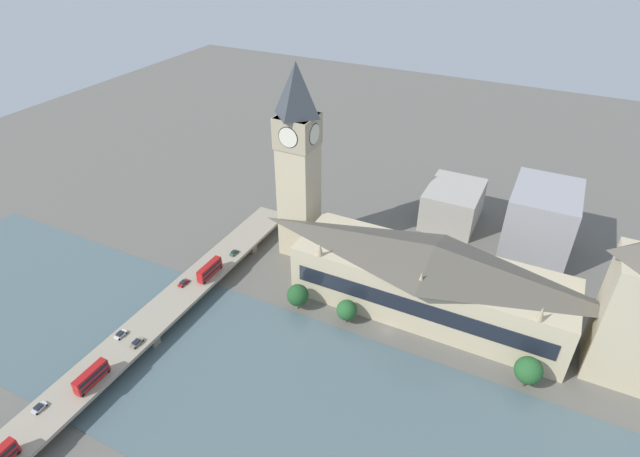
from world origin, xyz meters
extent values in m
plane|color=#605E56|center=(0.00, 0.00, 0.00)|extent=(600.00, 600.00, 0.00)
cube|color=#4C6066|center=(-39.33, 0.00, 0.15)|extent=(66.67, 360.00, 0.30)
cube|color=#C1B28E|center=(16.60, -8.00, 10.07)|extent=(27.19, 92.40, 20.14)
cube|color=black|center=(2.85, -8.00, 11.08)|extent=(0.40, 85.01, 6.04)
pyramid|color=#514C42|center=(16.60, -8.00, 23.69)|extent=(26.65, 90.55, 7.08)
cone|color=tan|center=(4.00, -43.11, 22.64)|extent=(2.20, 2.20, 5.00)
cone|color=tan|center=(4.00, -8.00, 22.64)|extent=(2.20, 2.20, 5.00)
cone|color=tan|center=(4.00, 27.11, 22.64)|extent=(2.20, 2.20, 5.00)
cube|color=#C1B28E|center=(28.91, 48.60, 28.81)|extent=(12.80, 12.80, 57.62)
cube|color=tan|center=(28.91, 48.60, 51.86)|extent=(13.57, 13.57, 11.52)
cylinder|color=black|center=(22.33, 48.60, 51.86)|extent=(0.50, 7.81, 7.81)
cylinder|color=silver|center=(22.20, 48.60, 51.86)|extent=(0.62, 7.24, 7.24)
cylinder|color=black|center=(35.49, 48.60, 51.86)|extent=(0.50, 7.81, 7.81)
cylinder|color=silver|center=(35.62, 48.60, 51.86)|extent=(0.62, 7.24, 7.24)
cylinder|color=black|center=(28.91, 42.02, 51.86)|extent=(7.81, 0.50, 7.81)
cylinder|color=silver|center=(28.91, 41.89, 51.86)|extent=(7.24, 0.62, 7.24)
cylinder|color=black|center=(28.91, 55.18, 51.86)|extent=(7.81, 0.50, 7.81)
cylinder|color=silver|center=(28.91, 55.31, 51.86)|extent=(7.24, 0.62, 7.24)
pyramid|color=#383D42|center=(28.91, 48.60, 67.06)|extent=(13.06, 13.06, 18.88)
cube|color=#C1B28E|center=(16.60, -67.61, 20.17)|extent=(18.81, 18.81, 40.34)
cube|color=gray|center=(-39.33, 69.85, 1.97)|extent=(3.00, 11.64, 3.93)
cube|color=gray|center=(18.53, 69.85, 1.97)|extent=(3.00, 11.64, 3.93)
cube|color=gray|center=(-39.33, 69.85, 4.53)|extent=(165.33, 13.69, 1.20)
cube|color=red|center=(-6.94, 66.88, 6.60)|extent=(11.95, 2.52, 2.00)
cube|color=black|center=(-6.94, 66.88, 7.00)|extent=(10.76, 2.58, 0.88)
cube|color=red|center=(-6.94, 66.88, 8.77)|extent=(11.71, 2.52, 2.35)
cube|color=black|center=(-6.94, 66.88, 8.89)|extent=(10.76, 2.58, 1.13)
cube|color=#A01515|center=(-6.94, 66.88, 10.03)|extent=(11.59, 2.40, 0.16)
cylinder|color=black|center=(-1.89, 65.73, 5.71)|extent=(1.16, 0.28, 1.16)
cylinder|color=black|center=(-1.89, 68.03, 5.71)|extent=(1.16, 0.28, 1.16)
cylinder|color=black|center=(-11.88, 65.73, 5.71)|extent=(1.16, 0.28, 1.16)
cylinder|color=black|center=(-11.88, 68.03, 5.71)|extent=(1.16, 0.28, 1.16)
cube|color=red|center=(-61.85, 66.75, 6.53)|extent=(11.02, 2.60, 1.97)
cube|color=black|center=(-61.85, 66.75, 6.92)|extent=(9.92, 2.66, 0.87)
cube|color=red|center=(-61.85, 66.75, 8.67)|extent=(10.80, 2.60, 2.32)
cube|color=black|center=(-61.85, 66.75, 8.79)|extent=(9.92, 2.66, 1.11)
cube|color=#A01515|center=(-61.85, 66.75, 9.91)|extent=(10.69, 2.47, 0.16)
cylinder|color=black|center=(-57.16, 65.56, 5.64)|extent=(1.02, 0.28, 1.02)
cylinder|color=black|center=(-57.16, 67.94, 5.64)|extent=(1.02, 0.28, 1.02)
cylinder|color=black|center=(-66.44, 65.56, 5.64)|extent=(1.02, 0.28, 1.02)
cylinder|color=black|center=(-66.44, 67.94, 5.64)|extent=(1.02, 0.28, 1.02)
cylinder|color=black|center=(-86.07, 65.94, 5.68)|extent=(1.09, 0.28, 1.09)
cylinder|color=black|center=(-86.07, 68.17, 5.68)|extent=(1.09, 0.28, 1.09)
cube|color=#2D5638|center=(7.97, 66.69, 5.68)|extent=(3.88, 1.71, 0.59)
cube|color=black|center=(7.85, 66.69, 6.20)|extent=(2.02, 1.54, 0.44)
cylinder|color=black|center=(9.43, 65.93, 5.48)|extent=(0.69, 0.22, 0.69)
cylinder|color=black|center=(9.43, 67.46, 5.48)|extent=(0.69, 0.22, 0.69)
cylinder|color=black|center=(6.51, 65.93, 5.48)|extent=(0.69, 0.22, 0.69)
cylinder|color=black|center=(6.51, 67.46, 5.48)|extent=(0.69, 0.22, 0.69)
cube|color=silver|center=(-74.84, 72.75, 5.66)|extent=(3.92, 1.89, 0.59)
cube|color=black|center=(-74.96, 72.75, 6.20)|extent=(2.04, 1.70, 0.50)
cylinder|color=black|center=(-73.32, 71.90, 5.45)|extent=(0.63, 0.22, 0.63)
cylinder|color=black|center=(-73.32, 73.61, 5.45)|extent=(0.63, 0.22, 0.63)
cylinder|color=black|center=(-76.36, 71.90, 5.45)|extent=(0.63, 0.22, 0.63)
cylinder|color=black|center=(-76.36, 73.61, 5.45)|extent=(0.63, 0.22, 0.63)
cube|color=maroon|center=(-15.44, 72.32, 5.66)|extent=(4.38, 1.85, 0.57)
cube|color=black|center=(-15.57, 72.32, 6.19)|extent=(2.28, 1.67, 0.49)
cylinder|color=black|center=(-13.71, 71.48, 5.46)|extent=(0.66, 0.22, 0.66)
cylinder|color=black|center=(-13.71, 73.15, 5.46)|extent=(0.66, 0.22, 0.66)
cylinder|color=black|center=(-17.17, 71.48, 5.46)|extent=(0.66, 0.22, 0.66)
cylinder|color=black|center=(-17.17, 73.15, 5.46)|extent=(0.66, 0.22, 0.66)
cube|color=silver|center=(-44.66, 73.42, 5.68)|extent=(4.14, 1.88, 0.59)
cube|color=black|center=(-44.78, 73.42, 6.26)|extent=(2.15, 1.69, 0.57)
cylinder|color=black|center=(-43.08, 72.57, 5.49)|extent=(0.71, 0.22, 0.71)
cylinder|color=black|center=(-43.08, 74.27, 5.49)|extent=(0.71, 0.22, 0.71)
cylinder|color=black|center=(-46.24, 72.57, 5.49)|extent=(0.71, 0.22, 0.71)
cylinder|color=black|center=(-46.24, 74.27, 5.49)|extent=(0.71, 0.22, 0.71)
cube|color=slate|center=(-45.05, 66.25, 5.71)|extent=(4.39, 1.82, 0.66)
cube|color=black|center=(-45.19, 66.25, 6.31)|extent=(2.29, 1.64, 0.53)
cylinder|color=black|center=(-43.34, 65.43, 5.48)|extent=(0.68, 0.22, 0.68)
cylinder|color=black|center=(-43.34, 67.07, 5.48)|extent=(0.68, 0.22, 0.68)
cylinder|color=black|center=(-46.77, 65.43, 5.48)|extent=(0.68, 0.22, 0.68)
cylinder|color=black|center=(-46.77, 67.07, 5.48)|extent=(0.68, 0.22, 0.68)
cube|color=#A39E93|center=(78.36, -1.37, 8.42)|extent=(29.27, 22.56, 16.84)
cube|color=#939399|center=(70.41, -37.38, 14.22)|extent=(32.69, 24.70, 28.44)
cube|color=#939399|center=(70.93, -42.66, 11.13)|extent=(23.82, 15.13, 22.25)
cylinder|color=brown|center=(-3.20, 32.11, 1.35)|extent=(0.70, 0.70, 2.70)
sphere|color=#1E4C23|center=(-3.20, 32.11, 6.00)|extent=(7.76, 7.76, 7.76)
cylinder|color=brown|center=(-1.88, 14.06, 1.17)|extent=(0.70, 0.70, 2.35)
sphere|color=#235628|center=(-1.88, 14.06, 5.36)|extent=(7.09, 7.09, 7.09)
cylinder|color=brown|center=(-2.93, -44.02, 1.60)|extent=(0.70, 0.70, 3.20)
sphere|color=#235628|center=(-2.93, -44.02, 6.66)|extent=(8.14, 8.14, 8.14)
camera|label=1|loc=(-117.91, -33.87, 120.26)|focal=28.00mm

